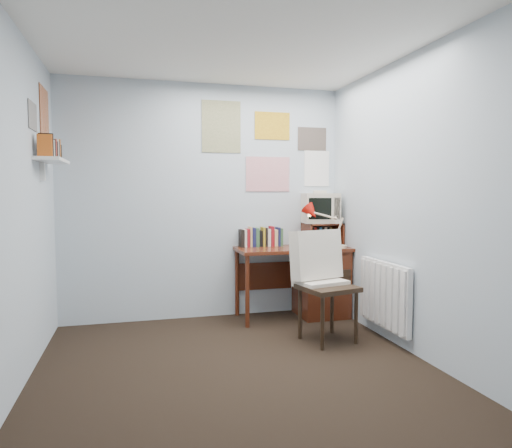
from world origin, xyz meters
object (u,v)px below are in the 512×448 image
Objects in this scene: desk_chair at (328,288)px; radiator at (384,294)px; desk_lamp at (341,228)px; wall_shelf at (52,161)px; desk at (316,279)px; crt_tv at (320,207)px; tv_riser at (322,234)px.

desk_chair is 0.53m from radiator.
desk_lamp reaches higher than desk_chair.
wall_shelf reaches higher than desk_lamp.
wall_shelf is at bearing -171.60° from desk.
wall_shelf is at bearing 175.92° from desk_lamp.
radiator is (0.20, -1.06, -0.77)m from crt_tv.
radiator is (0.29, -0.93, 0.01)m from desk.
desk_lamp is (0.21, -0.18, 0.57)m from desk.
tv_riser is at bearing -31.21° from crt_tv.
tv_riser is (0.12, 0.11, 0.48)m from desk.
desk_lamp is 1.05× the size of tv_riser.
crt_tv is 0.61× the size of wall_shelf.
desk_chair is at bearing 169.41° from radiator.
desk is 3.00× the size of tv_riser.
crt_tv is at bearing 141.47° from tv_riser.
desk reaches higher than radiator.
desk_chair is 1.08m from tv_riser.
desk_lamp reaches higher than radiator.
radiator is at bearing -10.89° from wall_shelf.
desk is 0.87m from desk_chair.
tv_riser is at bearing 98.83° from desk_lamp.
desk is at bearing 61.49° from desk_chair.
tv_riser is (0.35, 0.94, 0.40)m from desk_chair.
desk is 3.16× the size of crt_tv.
desk_lamp is 0.93m from radiator.
radiator is (0.17, -1.04, -0.47)m from tv_riser.
desk_chair is 2.57× the size of crt_tv.
crt_tv is (0.09, 0.13, 0.79)m from desk.
tv_riser is 0.50× the size of radiator.
desk_lamp is 1.11× the size of crt_tv.
desk_chair is 2.32× the size of desk_lamp.
desk is at bearing 107.24° from radiator.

